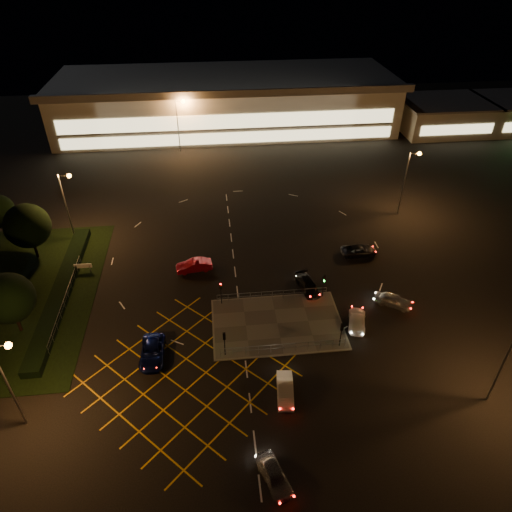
{
  "coord_description": "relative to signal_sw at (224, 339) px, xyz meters",
  "views": [
    {
      "loc": [
        -4.3,
        -38.27,
        35.73
      ],
      "look_at": [
        0.74,
        8.39,
        2.0
      ],
      "focal_mm": 32.0,
      "sensor_mm": 36.0,
      "label": 1
    }
  ],
  "objects": [
    {
      "name": "retail_unit_a",
      "position": [
        50.0,
        59.97,
        0.85
      ],
      "size": [
        18.8,
        14.8,
        6.35
      ],
      "color": "beige",
      "rests_on": "ground"
    },
    {
      "name": "supermarket",
      "position": [
        4.0,
        67.95,
        2.95
      ],
      "size": [
        72.0,
        26.5,
        10.5
      ],
      "color": "beige",
      "rests_on": "ground"
    },
    {
      "name": "car_right_silver",
      "position": [
        19.82,
        5.69,
        -1.65
      ],
      "size": [
        4.51,
        3.61,
        1.44
      ],
      "primitive_type": "imported",
      "rotation": [
        0.0,
        0.0,
        1.04
      ],
      "color": "silver",
      "rests_on": "ground"
    },
    {
      "name": "car_near_silver",
      "position": [
        3.19,
        -13.47,
        -1.65
      ],
      "size": [
        2.98,
        4.54,
        1.44
      ],
      "primitive_type": "imported",
      "rotation": [
        0.0,
        0.0,
        0.33
      ],
      "color": "#B7BABF",
      "rests_on": "ground"
    },
    {
      "name": "car_queue_white",
      "position": [
        5.34,
        -5.45,
        -1.67
      ],
      "size": [
        1.91,
        4.37,
        1.4
      ],
      "primitive_type": "imported",
      "rotation": [
        0.0,
        0.0,
        6.18
      ],
      "color": "white",
      "rests_on": "ground"
    },
    {
      "name": "car_far_dkgrey",
      "position": [
        10.55,
        9.56,
        -1.71
      ],
      "size": [
        2.69,
        4.77,
        1.3
      ],
      "primitive_type": "imported",
      "rotation": [
        0.0,
        0.0,
        0.2
      ],
      "color": "black",
      "rests_on": "ground"
    },
    {
      "name": "grass_verge",
      "position": [
        -24.0,
        11.99,
        -2.33
      ],
      "size": [
        18.0,
        30.0,
        0.08
      ],
      "primitive_type": "cube",
      "color": "black",
      "rests_on": "ground"
    },
    {
      "name": "ground",
      "position": [
        4.0,
        5.99,
        -2.37
      ],
      "size": [
        180.0,
        180.0,
        0.0
      ],
      "primitive_type": "plane",
      "color": "black",
      "rests_on": "ground"
    },
    {
      "name": "streetlight_ne",
      "position": [
        28.44,
        25.99,
        4.2
      ],
      "size": [
        1.78,
        0.56,
        10.03
      ],
      "color": "slate",
      "rests_on": "ground"
    },
    {
      "name": "streetlight_nw",
      "position": [
        -19.56,
        23.99,
        4.2
      ],
      "size": [
        1.78,
        0.56,
        10.03
      ],
      "color": "slate",
      "rests_on": "ground"
    },
    {
      "name": "streetlight_far_left",
      "position": [
        -5.56,
        53.99,
        4.2
      ],
      "size": [
        1.78,
        0.56,
        10.03
      ],
      "color": "slate",
      "rests_on": "ground"
    },
    {
      "name": "streetlight_far_right",
      "position": [
        34.44,
        55.99,
        4.2
      ],
      "size": [
        1.78,
        0.56,
        10.03
      ],
      "color": "slate",
      "rests_on": "ground"
    },
    {
      "name": "car_approach_white",
      "position": [
        14.74,
        3.01,
        -1.73
      ],
      "size": [
        3.0,
        4.75,
        1.28
      ],
      "primitive_type": "imported",
      "rotation": [
        0.0,
        0.0,
        2.85
      ],
      "color": "silver",
      "rests_on": "ground"
    },
    {
      "name": "streetlight_sw",
      "position": [
        -17.56,
        -6.01,
        4.2
      ],
      "size": [
        1.78,
        0.56,
        10.03
      ],
      "color": "slate",
      "rests_on": "ground"
    },
    {
      "name": "signal_sw",
      "position": [
        0.0,
        0.0,
        0.0
      ],
      "size": [
        0.28,
        0.3,
        3.15
      ],
      "rotation": [
        0.0,
        0.0,
        3.14
      ],
      "color": "black",
      "rests_on": "pedestrian_island"
    },
    {
      "name": "car_circ_red",
      "position": [
        -3.19,
        14.86,
        -1.61
      ],
      "size": [
        4.75,
        2.17,
        1.51
      ],
      "primitive_type": "imported",
      "rotation": [
        0.0,
        0.0,
        4.84
      ],
      "color": "maroon",
      "rests_on": "ground"
    },
    {
      "name": "tree_c",
      "position": [
        -24.0,
        19.99,
        2.59
      ],
      "size": [
        5.76,
        5.76,
        7.84
      ],
      "color": "black",
      "rests_on": "ground"
    },
    {
      "name": "signal_nw",
      "position": [
        0.0,
        7.99,
        0.0
      ],
      "size": [
        0.28,
        0.3,
        3.15
      ],
      "color": "black",
      "rests_on": "pedestrian_island"
    },
    {
      "name": "pedestrian_island",
      "position": [
        6.0,
        3.99,
        -2.31
      ],
      "size": [
        14.0,
        9.0,
        0.12
      ],
      "primitive_type": "cube",
      "color": "#4C4944",
      "rests_on": "ground"
    },
    {
      "name": "signal_se",
      "position": [
        12.0,
        0.0,
        0.0
      ],
      "size": [
        0.28,
        0.3,
        3.15
      ],
      "rotation": [
        0.0,
        0.0,
        3.14
      ],
      "color": "black",
      "rests_on": "pedestrian_island"
    },
    {
      "name": "car_east_grey",
      "position": [
        18.83,
        16.02,
        -1.7
      ],
      "size": [
        4.85,
        2.3,
        1.34
      ],
      "primitive_type": "imported",
      "rotation": [
        0.0,
        0.0,
        1.59
      ],
      "color": "black",
      "rests_on": "ground"
    },
    {
      "name": "signal_ne",
      "position": [
        12.0,
        7.99,
        0.0
      ],
      "size": [
        0.28,
        0.3,
        3.15
      ],
      "color": "black",
      "rests_on": "pedestrian_island"
    },
    {
      "name": "car_left_blue",
      "position": [
        -7.38,
        0.61,
        -1.65
      ],
      "size": [
        2.43,
        5.17,
        1.43
      ],
      "primitive_type": "imported",
      "rotation": [
        0.0,
        0.0,
        6.27
      ],
      "color": "#0D1751",
      "rests_on": "ground"
    },
    {
      "name": "tree_e",
      "position": [
        -22.0,
        5.99,
        2.28
      ],
      "size": [
        5.4,
        5.4,
        7.35
      ],
      "color": "black",
      "rests_on": "ground"
    },
    {
      "name": "hedge",
      "position": [
        -19.0,
        11.99,
        -1.87
      ],
      "size": [
        2.0,
        26.0,
        1.0
      ],
      "primitive_type": "cube",
      "color": "black",
      "rests_on": "ground"
    }
  ]
}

